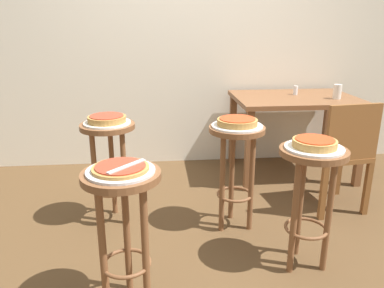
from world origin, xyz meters
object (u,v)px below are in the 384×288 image
at_px(stool_middle, 311,182).
at_px(serving_plate_middle, 314,148).
at_px(stool_foreground, 123,211).
at_px(cup_near_edge, 337,92).
at_px(pizza_rear, 107,119).
at_px(serving_plate_rear, 107,123).
at_px(serving_plate_leftside, 237,126).
at_px(pizza_server_knife, 127,166).
at_px(wooden_chair, 340,152).
at_px(stool_leftside, 236,155).
at_px(pizza_leftside, 237,122).
at_px(pizza_middle, 315,143).
at_px(serving_plate_foreground, 121,171).
at_px(condiment_shaker, 296,90).
at_px(pizza_foreground, 120,168).
at_px(stool_rear, 109,151).
at_px(dining_table, 294,108).

bearing_deg(stool_middle, serving_plate_middle, 90.00).
distance_m(stool_foreground, cup_near_edge, 2.32).
relative_size(stool_middle, pizza_rear, 2.85).
relative_size(serving_plate_rear, pizza_rear, 1.23).
bearing_deg(cup_near_edge, serving_plate_leftside, -143.33).
height_order(serving_plate_middle, pizza_server_knife, pizza_server_knife).
bearing_deg(wooden_chair, serving_plate_rear, -179.89).
bearing_deg(stool_leftside, pizza_leftside, -45.00).
height_order(serving_plate_middle, pizza_middle, pizza_middle).
distance_m(serving_plate_foreground, pizza_rear, 0.90).
relative_size(serving_plate_leftside, pizza_server_knife, 1.53).
relative_size(stool_middle, wooden_chair, 0.86).
xyz_separation_m(serving_plate_foreground, stool_middle, (1.01, 0.24, -0.20)).
height_order(serving_plate_leftside, pizza_rear, pizza_rear).
height_order(pizza_rear, cup_near_edge, cup_near_edge).
xyz_separation_m(serving_plate_middle, stool_leftside, (-0.32, 0.49, -0.20)).
height_order(pizza_leftside, wooden_chair, wooden_chair).
bearing_deg(serving_plate_foreground, stool_middle, 13.18).
distance_m(cup_near_edge, condiment_shaker, 0.37).
distance_m(stool_foreground, serving_plate_middle, 1.06).
distance_m(serving_plate_rear, condiment_shaker, 1.82).
height_order(pizza_leftside, pizza_server_knife, pizza_leftside).
bearing_deg(pizza_server_knife, pizza_rear, 54.98).
height_order(pizza_foreground, condiment_shaker, condiment_shaker).
relative_size(pizza_rear, wooden_chair, 0.30).
xyz_separation_m(pizza_foreground, stool_middle, (1.01, 0.24, -0.22)).
bearing_deg(stool_rear, pizza_middle, -29.02).
bearing_deg(cup_near_edge, pizza_leftside, -143.33).
xyz_separation_m(pizza_foreground, condiment_shaker, (1.45, 1.73, 0.03)).
xyz_separation_m(stool_middle, cup_near_edge, (0.73, 1.27, 0.27)).
distance_m(serving_plate_rear, pizza_server_knife, 0.93).
xyz_separation_m(pizza_foreground, wooden_chair, (1.51, 0.89, -0.28)).
xyz_separation_m(pizza_middle, condiment_shaker, (0.44, 1.49, 0.02)).
bearing_deg(pizza_leftside, serving_plate_middle, -57.04).
bearing_deg(serving_plate_rear, pizza_middle, -29.02).
relative_size(dining_table, cup_near_edge, 8.62).
distance_m(condiment_shaker, wooden_chair, 0.90).
bearing_deg(pizza_middle, dining_table, 73.91).
xyz_separation_m(serving_plate_foreground, dining_table, (1.42, 1.65, -0.10)).
xyz_separation_m(pizza_rear, condiment_shaker, (1.61, 0.84, 0.02)).
relative_size(serving_plate_leftside, pizza_leftside, 1.28).
bearing_deg(condiment_shaker, serving_plate_leftside, -127.07).
bearing_deg(condiment_shaker, stool_foreground, -130.00).
height_order(pizza_foreground, pizza_middle, pizza_middle).
distance_m(stool_middle, pizza_rear, 1.36).
xyz_separation_m(wooden_chair, pizza_server_knife, (-1.48, -0.91, 0.30)).
distance_m(serving_plate_foreground, serving_plate_rear, 0.90).
relative_size(cup_near_edge, pizza_server_knife, 0.57).
distance_m(stool_leftside, pizza_leftside, 0.23).
distance_m(serving_plate_foreground, dining_table, 2.18).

